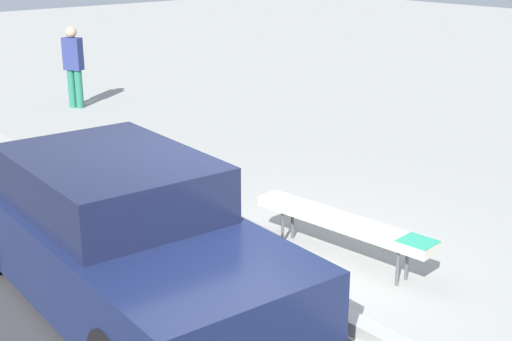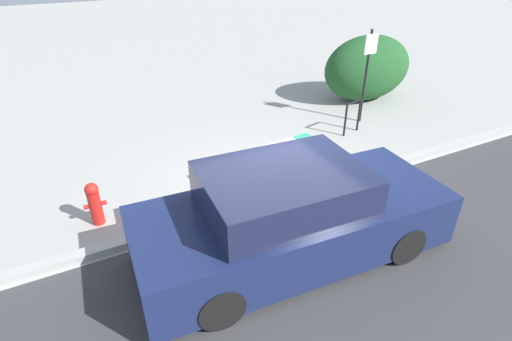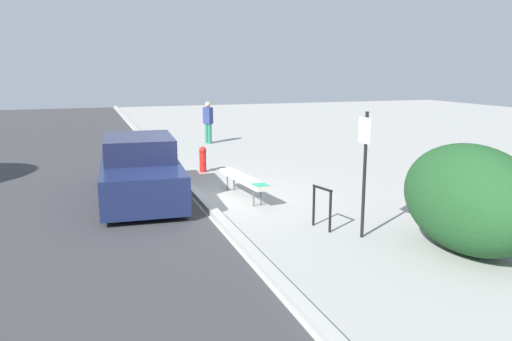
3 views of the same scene
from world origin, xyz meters
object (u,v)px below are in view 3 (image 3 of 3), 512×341
at_px(bike_rack, 322,204).
at_px(sign_post, 364,163).
at_px(bench, 243,179).
at_px(fire_hydrant, 203,158).
at_px(pedestrian, 208,121).
at_px(parked_car_near, 140,170).

relative_size(bike_rack, sign_post, 0.36).
bearing_deg(bench, bike_rack, 9.00).
distance_m(bench, fire_hydrant, 3.31).
height_order(bike_rack, fire_hydrant, bike_rack).
relative_size(bench, pedestrian, 1.34).
height_order(sign_post, parked_car_near, sign_post).
xyz_separation_m(sign_post, fire_hydrant, (-6.72, -1.39, -0.98)).
bearing_deg(bike_rack, sign_post, 34.29).
height_order(bike_rack, sign_post, sign_post).
relative_size(bench, fire_hydrant, 3.01).
bearing_deg(pedestrian, parked_car_near, -53.58).
bearing_deg(parked_car_near, sign_post, 42.70).
distance_m(sign_post, parked_car_near, 5.56).
relative_size(pedestrian, parked_car_near, 0.37).
distance_m(sign_post, pedestrian, 12.36).
bearing_deg(fire_hydrant, sign_post, 11.71).
bearing_deg(sign_post, pedestrian, 179.26).
distance_m(bench, pedestrian, 9.04).
height_order(bench, pedestrian, pedestrian).
bearing_deg(sign_post, bike_rack, -145.71).
relative_size(sign_post, parked_car_near, 0.50).
xyz_separation_m(sign_post, parked_car_near, (-4.28, -3.49, -0.72)).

